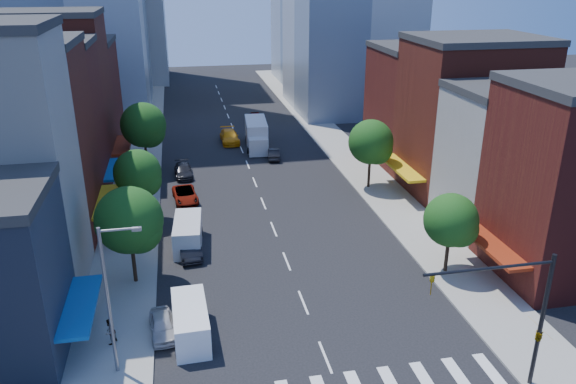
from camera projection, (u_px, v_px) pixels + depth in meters
name	position (u px, v px, depth m)	size (l,w,h in m)	color
ground	(325.00, 357.00, 33.34)	(220.00, 220.00, 0.00)	black
sidewalk_left	(140.00, 160.00, 67.52)	(5.00, 120.00, 0.15)	gray
sidewalk_right	(340.00, 148.00, 72.02)	(5.00, 120.00, 0.15)	gray
bldg_left_2	(12.00, 148.00, 45.28)	(12.00, 9.00, 16.00)	#571D14
bldg_left_3	(35.00, 127.00, 53.21)	(12.00, 8.00, 15.00)	#551815
bldg_left_4	(51.00, 98.00, 60.59)	(12.00, 9.00, 17.00)	#571D14
bldg_left_5	(68.00, 98.00, 69.99)	(12.00, 10.00, 13.00)	#551815
bldg_right_1	(518.00, 161.00, 48.58)	(12.00, 8.00, 12.00)	silver
bldg_right_2	(469.00, 119.00, 56.23)	(12.00, 10.00, 15.00)	#571D14
bldg_right_3	(426.00, 106.00, 65.71)	(12.00, 10.00, 13.00)	#551815
traffic_signal	(532.00, 323.00, 29.50)	(7.24, 2.24, 8.00)	black
streetlight	(111.00, 293.00, 30.18)	(2.25, 0.25, 9.00)	slate
tree_left_near	(131.00, 223.00, 39.45)	(4.80, 4.80, 7.30)	black
tree_left_mid	(139.00, 175.00, 49.61)	(4.20, 4.20, 6.65)	black
tree_left_far	(145.00, 127.00, 62.11)	(5.00, 5.00, 7.75)	black
tree_right_near	(453.00, 222.00, 41.12)	(4.00, 4.00, 6.20)	black
tree_right_far	(372.00, 144.00, 57.27)	(4.60, 4.60, 7.20)	black
parked_car_front	(162.00, 325.00, 35.23)	(1.51, 3.76, 1.28)	#B7B6BB
parked_car_second	(189.00, 245.00, 45.13)	(1.64, 4.71, 1.55)	black
parked_car_third	(185.00, 195.00, 55.52)	(2.20, 4.78, 1.33)	#999999
parked_car_rear	(183.00, 171.00, 62.12)	(1.86, 4.57, 1.33)	black
cargo_van_near	(191.00, 323.00, 34.67)	(2.27, 5.26, 2.21)	white
cargo_van_far	(188.00, 234.00, 46.16)	(2.56, 5.59, 2.32)	silver
taxi	(230.00, 137.00, 74.29)	(2.27, 5.58, 1.62)	#FF9E0D
traffic_car_oncoming	(274.00, 154.00, 67.96)	(1.36, 3.89, 1.28)	black
traffic_car_far	(255.00, 116.00, 84.84)	(1.75, 4.36, 1.48)	#999999
box_truck	(256.00, 135.00, 71.99)	(3.21, 8.73, 3.45)	silver
pedestrian_far	(110.00, 332.00, 34.04)	(0.82, 0.64, 1.69)	#999999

